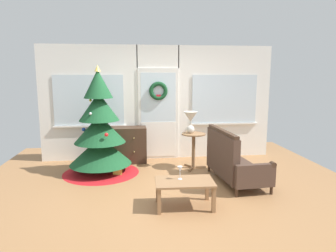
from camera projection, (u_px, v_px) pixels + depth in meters
ground_plane at (169, 191)px, 5.05m from camera, size 6.76×6.76×0.00m
back_wall_with_door at (158, 103)px, 6.88m from camera, size 5.20×0.19×2.55m
christmas_tree at (100, 135)px, 5.87m from camera, size 1.48×1.48×2.08m
dresser_cabinet at (126, 145)px, 6.66m from camera, size 0.91×0.45×0.78m
settee_sofa at (232, 162)px, 5.42m from camera, size 0.82×1.51×0.96m
side_table at (194, 144)px, 6.21m from camera, size 0.50×0.48×0.73m
table_lamp at (191, 119)px, 6.16m from camera, size 0.28×0.28×0.44m
coffee_table at (185, 185)px, 4.40m from camera, size 0.86×0.55×0.39m
wine_glass at (180, 170)px, 4.43m from camera, size 0.08×0.08×0.20m
gift_box at (118, 171)px, 5.81m from camera, size 0.17×0.15×0.17m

